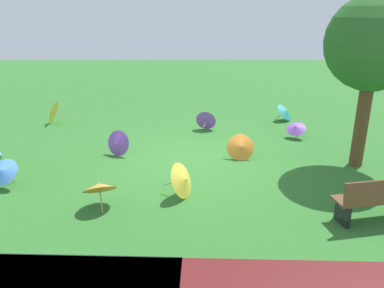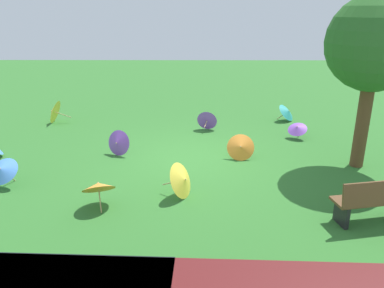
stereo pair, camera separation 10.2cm
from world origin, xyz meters
name	(u,v)px [view 1 (the left image)]	position (x,y,z in m)	size (l,w,h in m)	color
ground	(192,157)	(0.00, 0.00, 0.00)	(40.00, 40.00, 0.00)	#2D6B28
park_bench	(379,199)	(-3.39, 3.26, 0.47)	(1.66, 0.78, 0.90)	brown
shade_tree	(374,44)	(-4.14, 0.55, 2.96)	(2.21, 2.21, 4.11)	brown
parasol_purple_0	(296,128)	(-3.16, -1.51, 0.34)	(0.78, 0.78, 0.54)	tan
parasol_teal_0	(286,111)	(-3.31, -3.45, 0.33)	(0.83, 0.87, 0.63)	tan
parasol_orange_0	(99,187)	(1.82, 2.68, 0.44)	(0.82, 0.79, 0.68)	tan
parasol_yellow_0	(184,180)	(0.17, 2.26, 0.38)	(0.78, 0.87, 0.76)	tan
parasol_purple_1	(117,143)	(1.99, -0.11, 0.35)	(0.74, 0.72, 0.69)	tan
parasol_purple_2	(206,120)	(-0.48, -2.45, 0.33)	(0.70, 0.66, 0.66)	tan
parasol_orange_1	(240,147)	(-1.27, 0.14, 0.33)	(0.76, 0.74, 0.67)	tan
parasol_blue_1	(1,171)	(4.13, 1.86, 0.42)	(0.78, 0.73, 0.69)	tan
parasol_yellow_1	(52,112)	(4.78, -3.16, 0.40)	(0.81, 0.81, 0.81)	tan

